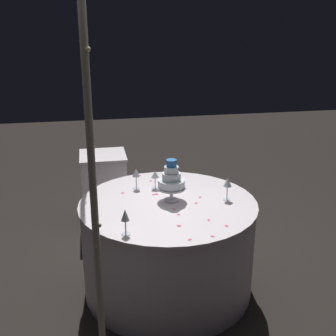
# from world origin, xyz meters

# --- Properties ---
(ground_plane) EXTENTS (12.00, 12.00, 0.00)m
(ground_plane) POSITION_xyz_m (0.00, 0.00, 0.00)
(ground_plane) COLOR black
(decorative_arch) EXTENTS (1.99, 0.06, 2.28)m
(decorative_arch) POSITION_xyz_m (0.00, 0.54, 1.47)
(decorative_arch) COLOR #B7B29E
(decorative_arch) RESTS_ON ground
(main_table) EXTENTS (1.32, 1.32, 0.73)m
(main_table) POSITION_xyz_m (0.00, 0.00, 0.37)
(main_table) COLOR white
(main_table) RESTS_ON ground
(side_table) EXTENTS (0.45, 0.45, 0.76)m
(side_table) POSITION_xyz_m (1.18, 0.43, 0.38)
(side_table) COLOR white
(side_table) RESTS_ON ground
(tiered_cake) EXTENTS (0.22, 0.22, 0.32)m
(tiered_cake) POSITION_xyz_m (0.03, -0.03, 0.90)
(tiered_cake) COLOR silver
(tiered_cake) RESTS_ON main_table
(wine_glass_0) EXTENTS (0.06, 0.06, 0.15)m
(wine_glass_0) POSITION_xyz_m (0.29, 0.05, 0.84)
(wine_glass_0) COLOR silver
(wine_glass_0) RESTS_ON main_table
(wine_glass_1) EXTENTS (0.06, 0.06, 0.17)m
(wine_glass_1) POSITION_xyz_m (-0.44, 0.35, 0.86)
(wine_glass_1) COLOR silver
(wine_glass_1) RESTS_ON main_table
(wine_glass_2) EXTENTS (0.06, 0.06, 0.17)m
(wine_glass_2) POSITION_xyz_m (0.31, 0.20, 0.86)
(wine_glass_2) COLOR silver
(wine_glass_2) RESTS_ON main_table
(wine_glass_3) EXTENTS (0.06, 0.06, 0.17)m
(wine_glass_3) POSITION_xyz_m (-0.04, -0.44, 0.86)
(wine_glass_3) COLOR silver
(wine_glass_3) RESTS_ON main_table
(rose_petal_0) EXTENTS (0.03, 0.04, 0.00)m
(rose_petal_0) POSITION_xyz_m (0.33, -0.17, 0.73)
(rose_petal_0) COLOR #EA6B84
(rose_petal_0) RESTS_ON main_table
(rose_petal_1) EXTENTS (0.03, 0.03, 0.00)m
(rose_petal_1) POSITION_xyz_m (0.04, -0.26, 0.73)
(rose_petal_1) COLOR #EA6B84
(rose_petal_1) RESTS_ON main_table
(rose_petal_2) EXTENTS (0.02, 0.03, 0.00)m
(rose_petal_2) POSITION_xyz_m (0.59, 0.14, 0.73)
(rose_petal_2) COLOR #EA6B84
(rose_petal_2) RESTS_ON main_table
(rose_petal_3) EXTENTS (0.03, 0.03, 0.00)m
(rose_petal_3) POSITION_xyz_m (-0.13, -0.02, 0.73)
(rose_petal_3) COLOR #EA6B84
(rose_petal_3) RESTS_ON main_table
(rose_petal_4) EXTENTS (0.04, 0.04, 0.00)m
(rose_petal_4) POSITION_xyz_m (0.17, 0.06, 0.73)
(rose_petal_4) COLOR #EA6B84
(rose_petal_4) RESTS_ON main_table
(rose_petal_5) EXTENTS (0.02, 0.03, 0.00)m
(rose_petal_5) POSITION_xyz_m (0.23, -0.01, 0.73)
(rose_petal_5) COLOR #EA6B84
(rose_petal_5) RESTS_ON main_table
(rose_petal_6) EXTENTS (0.03, 0.03, 0.00)m
(rose_petal_6) POSITION_xyz_m (-0.57, -0.18, 0.73)
(rose_petal_6) COLOR #EA6B84
(rose_petal_6) RESTS_ON main_table
(rose_petal_7) EXTENTS (0.04, 0.03, 0.00)m
(rose_petal_7) POSITION_xyz_m (-0.45, -0.31, 0.73)
(rose_petal_7) COLOR #EA6B84
(rose_petal_7) RESTS_ON main_table
(rose_petal_8) EXTENTS (0.04, 0.04, 0.00)m
(rose_petal_8) POSITION_xyz_m (-0.39, -0.00, 0.73)
(rose_petal_8) COLOR #EA6B84
(rose_petal_8) RESTS_ON main_table
(rose_petal_9) EXTENTS (0.03, 0.03, 0.00)m
(rose_petal_9) POSITION_xyz_m (0.16, 0.08, 0.73)
(rose_petal_9) COLOR #EA6B84
(rose_petal_9) RESTS_ON main_table
(rose_petal_10) EXTENTS (0.04, 0.03, 0.00)m
(rose_petal_10) POSITION_xyz_m (0.17, -0.11, 0.73)
(rose_petal_10) COLOR #EA6B84
(rose_petal_10) RESTS_ON main_table
(rose_petal_11) EXTENTS (0.04, 0.03, 0.00)m
(rose_petal_11) POSITION_xyz_m (-0.34, -0.21, 0.73)
(rose_petal_11) COLOR #EA6B84
(rose_petal_11) RESTS_ON main_table
(rose_petal_12) EXTENTS (0.03, 0.03, 0.00)m
(rose_petal_12) POSITION_xyz_m (0.45, 0.06, 0.73)
(rose_petal_12) COLOR #EA6B84
(rose_petal_12) RESTS_ON main_table
(rose_petal_13) EXTENTS (0.04, 0.03, 0.00)m
(rose_petal_13) POSITION_xyz_m (0.23, 0.31, 0.73)
(rose_petal_13) COLOR #EA6B84
(rose_petal_13) RESTS_ON main_table
(rose_petal_14) EXTENTS (0.03, 0.03, 0.00)m
(rose_petal_14) POSITION_xyz_m (-0.22, -0.03, 0.73)
(rose_petal_14) COLOR #EA6B84
(rose_petal_14) RESTS_ON main_table
(rose_petal_15) EXTENTS (0.04, 0.04, 0.00)m
(rose_petal_15) POSITION_xyz_m (0.28, -0.10, 0.73)
(rose_petal_15) COLOR #EA6B84
(rose_petal_15) RESTS_ON main_table
(rose_petal_16) EXTENTS (0.02, 0.03, 0.00)m
(rose_petal_16) POSITION_xyz_m (-0.58, -0.03, 0.73)
(rose_petal_16) COLOR #EA6B84
(rose_petal_16) RESTS_ON main_table
(rose_petal_17) EXTENTS (0.03, 0.03, 0.00)m
(rose_petal_17) POSITION_xyz_m (-0.06, -0.20, 0.73)
(rose_petal_17) COLOR #EA6B84
(rose_petal_17) RESTS_ON main_table
(rose_petal_18) EXTENTS (0.04, 0.04, 0.00)m
(rose_petal_18) POSITION_xyz_m (0.30, -0.05, 0.73)
(rose_petal_18) COLOR #EA6B84
(rose_petal_18) RESTS_ON main_table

